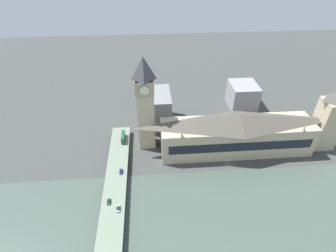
% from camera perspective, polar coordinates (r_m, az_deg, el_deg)
% --- Properties ---
extents(ground_plane, '(600.00, 600.00, 0.00)m').
position_cam_1_polar(ground_plane, '(191.05, 13.01, -8.10)').
color(ground_plane, '#424442').
extents(river_water, '(65.08, 360.00, 0.30)m').
position_cam_1_polar(river_water, '(167.44, 16.57, -17.23)').
color(river_water, '#47564C').
rests_on(river_water, ground_plane).
extents(parliament_hall, '(25.19, 108.86, 30.86)m').
position_cam_1_polar(parliament_hall, '(194.46, 14.71, -1.51)').
color(parliament_hall, '#C1B28E').
rests_on(parliament_hall, ground_plane).
extents(clock_tower, '(12.89, 12.89, 70.34)m').
position_cam_1_polar(clock_tower, '(181.17, -4.97, 5.25)').
color(clock_tower, '#C1B28E').
rests_on(clock_tower, ground_plane).
extents(victoria_tower, '(15.18, 15.18, 49.87)m').
position_cam_1_polar(victoria_tower, '(220.27, 31.53, 1.07)').
color(victoria_tower, '#C1B28E').
rests_on(victoria_tower, ground_plane).
extents(road_bridge, '(162.16, 13.82, 5.19)m').
position_cam_1_polar(road_bridge, '(157.40, -12.05, -18.49)').
color(road_bridge, '#5D6A59').
rests_on(road_bridge, ground_plane).
extents(double_decker_bus_lead, '(11.84, 2.49, 5.03)m').
position_cam_1_polar(double_decker_bus_lead, '(199.41, -9.74, -2.33)').
color(double_decker_bus_lead, '#235B33').
rests_on(double_decker_bus_lead, road_bridge).
extents(car_northbound_mid, '(4.50, 1.83, 1.49)m').
position_cam_1_polar(car_northbound_mid, '(157.29, -10.79, -17.25)').
color(car_northbound_mid, silver).
rests_on(car_northbound_mid, road_bridge).
extents(car_northbound_tail, '(4.30, 1.89, 1.42)m').
position_cam_1_polar(car_northbound_tail, '(161.38, -12.76, -15.75)').
color(car_northbound_tail, '#2D5638').
rests_on(car_northbound_tail, road_bridge).
extents(car_southbound_extra, '(4.62, 1.89, 1.55)m').
position_cam_1_polar(car_southbound_extra, '(175.87, -10.19, -9.69)').
color(car_southbound_extra, navy).
rests_on(car_southbound_extra, road_bridge).
extents(city_block_west, '(26.43, 23.73, 22.20)m').
position_cam_1_polar(city_block_west, '(251.33, 15.89, 6.43)').
color(city_block_west, '#939399').
rests_on(city_block_west, ground_plane).
extents(city_block_center, '(32.47, 20.21, 28.18)m').
position_cam_1_polar(city_block_center, '(217.08, -2.17, 3.78)').
color(city_block_center, gray).
rests_on(city_block_center, ground_plane).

